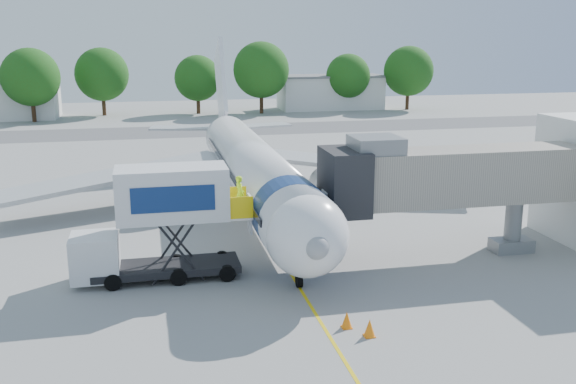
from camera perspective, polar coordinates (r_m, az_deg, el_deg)
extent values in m
plane|color=gray|center=(39.19, -2.22, -3.29)|extent=(160.00, 160.00, 0.00)
cube|color=yellow|center=(39.18, -2.22, -3.29)|extent=(0.15, 70.00, 0.01)
cube|color=#59595B|center=(79.98, -7.58, 5.42)|extent=(120.00, 10.00, 0.01)
cylinder|color=white|center=(41.30, -2.99, 1.89)|extent=(3.70, 28.00, 3.70)
sphere|color=white|center=(28.02, 1.72, -3.90)|extent=(3.70, 3.70, 3.70)
sphere|color=gray|center=(26.59, 2.54, -4.89)|extent=(1.10, 1.10, 1.10)
cone|color=white|center=(57.88, -5.77, 5.28)|extent=(3.70, 6.00, 3.70)
cube|color=white|center=(58.41, -5.98, 9.50)|extent=(0.35, 7.26, 8.29)
cube|color=#ADAFB2|center=(46.99, 7.20, 2.39)|extent=(16.17, 9.32, 1.42)
cube|color=#ADAFB2|center=(44.42, -15.27, 1.34)|extent=(16.17, 9.32, 1.42)
cylinder|color=#999BA0|center=(44.29, 3.75, 0.44)|extent=(2.10, 3.60, 2.10)
cylinder|color=#999BA0|center=(42.64, -10.61, -0.29)|extent=(2.10, 3.60, 2.10)
cube|color=black|center=(27.61, 1.88, -3.20)|extent=(2.60, 1.39, 0.81)
cylinder|color=navy|center=(30.81, 0.37, -2.24)|extent=(3.73, 2.00, 3.73)
cylinder|color=silver|center=(30.14, 1.00, -7.13)|extent=(0.16, 0.16, 1.50)
cylinder|color=black|center=(30.30, 0.99, -7.89)|extent=(0.25, 0.64, 0.64)
cylinder|color=black|center=(45.22, -0.33, -0.35)|extent=(0.35, 0.90, 0.90)
cylinder|color=black|center=(44.46, -6.89, -0.70)|extent=(0.35, 0.90, 0.90)
cube|color=#A09889|center=(34.42, 14.78, 1.41)|extent=(13.60, 2.60, 2.80)
cube|color=black|center=(32.13, 5.03, 0.96)|extent=(2.00, 3.20, 3.20)
cube|color=slate|center=(32.29, 7.82, 4.20)|extent=(2.40, 2.40, 0.80)
cylinder|color=slate|center=(36.82, 19.37, -2.79)|extent=(0.90, 0.90, 3.00)
cube|color=slate|center=(37.15, 19.23, -4.49)|extent=(2.20, 1.20, 0.70)
cylinder|color=black|center=(36.69, 18.02, -4.61)|extent=(0.30, 0.70, 0.70)
cylinder|color=black|center=(37.61, 20.40, -4.36)|extent=(0.30, 0.70, 0.70)
cube|color=black|center=(31.84, -10.71, -6.60)|extent=(7.00, 2.30, 0.35)
cube|color=silver|center=(31.69, -16.77, -5.52)|extent=(2.20, 2.20, 2.10)
cube|color=black|center=(31.54, -16.83, -4.75)|extent=(1.90, 2.10, 0.70)
cube|color=silver|center=(30.77, -10.27, -0.08)|extent=(5.20, 2.40, 2.50)
cube|color=navy|center=(29.58, -10.17, -0.64)|extent=(3.80, 0.04, 1.20)
cube|color=silver|center=(31.33, -4.41, -1.92)|extent=(1.10, 2.20, 0.10)
cube|color=yellow|center=(30.18, -4.15, -1.44)|extent=(1.10, 0.06, 1.10)
cube|color=yellow|center=(32.19, -4.69, -0.48)|extent=(1.10, 0.06, 1.10)
cylinder|color=black|center=(31.08, -5.43, -7.22)|extent=(0.80, 0.25, 0.80)
cylinder|color=black|center=(33.04, -5.88, -5.93)|extent=(0.80, 0.25, 0.80)
cylinder|color=black|center=(30.96, -15.30, -7.75)|extent=(0.80, 0.25, 0.80)
cylinder|color=black|center=(32.93, -15.13, -6.43)|extent=(0.80, 0.25, 0.80)
imported|color=#C0FF1A|center=(31.09, -4.30, -0.20)|extent=(0.57, 0.75, 1.83)
cube|color=silver|center=(22.87, 2.27, -14.36)|extent=(4.08, 3.08, 1.46)
cube|color=navy|center=(22.65, 2.28, -13.31)|extent=(2.59, 2.41, 0.37)
cylinder|color=black|center=(22.61, -1.79, -15.77)|extent=(0.78, 0.51, 0.73)
cylinder|color=black|center=(23.87, -1.12, -14.06)|extent=(0.78, 0.51, 0.73)
cylinder|color=black|center=(22.31, 5.91, -16.27)|extent=(0.78, 0.51, 0.73)
cylinder|color=black|center=(23.59, 6.12, -14.50)|extent=(0.78, 0.51, 0.73)
cone|color=orange|center=(26.45, 5.25, -11.23)|extent=(0.44, 0.44, 0.70)
cube|color=orange|center=(26.59, 5.23, -11.88)|extent=(0.40, 0.40, 0.04)
cone|color=orange|center=(25.84, 7.26, -11.88)|extent=(0.46, 0.46, 0.73)
cube|color=orange|center=(25.99, 7.24, -12.57)|extent=(0.42, 0.42, 0.04)
cube|color=silver|center=(103.31, 3.77, 8.78)|extent=(16.00, 7.00, 5.00)
cube|color=slate|center=(103.11, 3.79, 10.25)|extent=(16.40, 7.40, 0.30)
cylinder|color=#382314|center=(93.90, -21.69, 6.88)|extent=(0.56, 0.56, 3.48)
sphere|color=#235115|center=(93.55, -21.92, 9.46)|extent=(7.73, 7.73, 7.73)
cylinder|color=#382314|center=(98.16, -16.06, 7.56)|extent=(0.56, 0.56, 3.44)
sphere|color=#235115|center=(97.83, -16.22, 10.01)|extent=(7.65, 7.65, 7.65)
cylinder|color=#382314|center=(97.59, -7.98, 7.81)|extent=(0.56, 0.56, 3.05)
sphere|color=#235115|center=(97.28, -8.05, 9.99)|extent=(6.77, 6.77, 6.77)
cylinder|color=#382314|center=(97.07, -2.38, 8.10)|extent=(0.56, 0.56, 3.74)
sphere|color=#235115|center=(96.73, -2.40, 10.80)|extent=(8.30, 8.30, 8.30)
cylinder|color=#382314|center=(101.51, 5.31, 8.12)|extent=(0.56, 0.56, 3.07)
sphere|color=#235115|center=(101.21, 5.36, 10.23)|extent=(6.82, 6.82, 6.82)
cylinder|color=#382314|center=(103.73, 10.56, 8.18)|extent=(0.56, 0.56, 3.48)
sphere|color=#235115|center=(103.41, 10.67, 10.53)|extent=(7.73, 7.73, 7.73)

